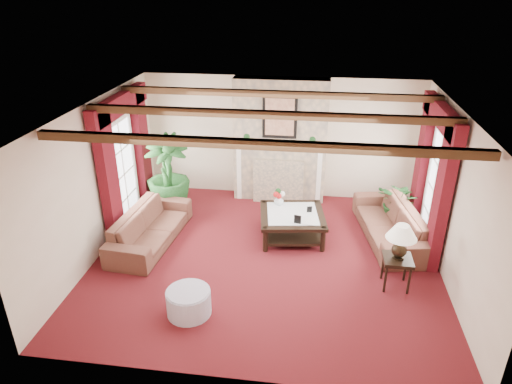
# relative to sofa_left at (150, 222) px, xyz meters

# --- Properties ---
(floor) EXTENTS (6.00, 6.00, 0.00)m
(floor) POSITION_rel_sofa_left_xyz_m (2.22, -0.28, -0.43)
(floor) COLOR #430B13
(floor) RESTS_ON ground
(ceiling) EXTENTS (6.00, 6.00, 0.00)m
(ceiling) POSITION_rel_sofa_left_xyz_m (2.22, -0.28, 2.27)
(ceiling) COLOR white
(ceiling) RESTS_ON floor
(back_wall) EXTENTS (6.00, 0.02, 2.70)m
(back_wall) POSITION_rel_sofa_left_xyz_m (2.22, 2.47, 0.92)
(back_wall) COLOR beige
(back_wall) RESTS_ON ground
(left_wall) EXTENTS (0.02, 5.50, 2.70)m
(left_wall) POSITION_rel_sofa_left_xyz_m (-0.78, -0.28, 0.92)
(left_wall) COLOR beige
(left_wall) RESTS_ON ground
(right_wall) EXTENTS (0.02, 5.50, 2.70)m
(right_wall) POSITION_rel_sofa_left_xyz_m (5.22, -0.28, 0.92)
(right_wall) COLOR beige
(right_wall) RESTS_ON ground
(ceiling_beams) EXTENTS (6.00, 3.00, 0.12)m
(ceiling_beams) POSITION_rel_sofa_left_xyz_m (2.22, -0.28, 2.21)
(ceiling_beams) COLOR #3A2312
(ceiling_beams) RESTS_ON ceiling
(fireplace) EXTENTS (2.00, 0.52, 2.70)m
(fireplace) POSITION_rel_sofa_left_xyz_m (2.22, 2.27, 2.27)
(fireplace) COLOR tan
(fireplace) RESTS_ON ground
(french_door_left) EXTENTS (0.10, 1.10, 2.16)m
(french_door_left) POSITION_rel_sofa_left_xyz_m (-0.75, 0.72, 1.70)
(french_door_left) COLOR white
(french_door_left) RESTS_ON ground
(french_door_right) EXTENTS (0.10, 1.10, 2.16)m
(french_door_right) POSITION_rel_sofa_left_xyz_m (5.19, 0.72, 1.70)
(french_door_right) COLOR white
(french_door_right) RESTS_ON ground
(curtains_left) EXTENTS (0.20, 2.40, 2.55)m
(curtains_left) POSITION_rel_sofa_left_xyz_m (-0.64, 0.72, 2.12)
(curtains_left) COLOR #430810
(curtains_left) RESTS_ON ground
(curtains_right) EXTENTS (0.20, 2.40, 2.55)m
(curtains_right) POSITION_rel_sofa_left_xyz_m (5.08, 0.72, 2.12)
(curtains_right) COLOR #430810
(curtains_right) RESTS_ON ground
(sofa_left) EXTENTS (2.30, 1.03, 0.86)m
(sofa_left) POSITION_rel_sofa_left_xyz_m (0.00, 0.00, 0.00)
(sofa_left) COLOR #340E14
(sofa_left) RESTS_ON ground
(sofa_right) EXTENTS (2.49, 1.42, 0.89)m
(sofa_right) POSITION_rel_sofa_left_xyz_m (4.48, 0.74, 0.02)
(sofa_right) COLOR #340E14
(sofa_right) RESTS_ON ground
(potted_palm) EXTENTS (1.62, 2.03, 0.92)m
(potted_palm) POSITION_rel_sofa_left_xyz_m (-0.07, 1.40, 0.03)
(potted_palm) COLOR black
(potted_palm) RESTS_ON ground
(small_plant) EXTENTS (1.74, 1.74, 0.72)m
(small_plant) POSITION_rel_sofa_left_xyz_m (4.74, 1.39, -0.07)
(small_plant) COLOR black
(small_plant) RESTS_ON ground
(coffee_table) EXTENTS (1.36, 1.36, 0.49)m
(coffee_table) POSITION_rel_sofa_left_xyz_m (2.63, 0.56, -0.18)
(coffee_table) COLOR black
(coffee_table) RESTS_ON ground
(side_table) EXTENTS (0.58, 0.58, 0.54)m
(side_table) POSITION_rel_sofa_left_xyz_m (4.39, -0.79, -0.16)
(side_table) COLOR black
(side_table) RESTS_ON ground
(ottoman) EXTENTS (0.66, 0.66, 0.39)m
(ottoman) POSITION_rel_sofa_left_xyz_m (1.25, -1.89, -0.23)
(ottoman) COLOR gray
(ottoman) RESTS_ON ground
(table_lamp) EXTENTS (0.48, 0.48, 0.61)m
(table_lamp) POSITION_rel_sofa_left_xyz_m (4.39, -0.79, 0.41)
(table_lamp) COLOR black
(table_lamp) RESTS_ON side_table
(flower_vase) EXTENTS (0.29, 0.30, 0.19)m
(flower_vase) POSITION_rel_sofa_left_xyz_m (2.34, 0.91, 0.16)
(flower_vase) COLOR silver
(flower_vase) RESTS_ON coffee_table
(book) EXTENTS (0.21, 0.08, 0.28)m
(book) POSITION_rel_sofa_left_xyz_m (2.86, 0.29, 0.21)
(book) COLOR black
(book) RESTS_ON coffee_table
(photo_frame_a) EXTENTS (0.13, 0.05, 0.17)m
(photo_frame_a) POSITION_rel_sofa_left_xyz_m (2.74, 0.18, 0.15)
(photo_frame_a) COLOR black
(photo_frame_a) RESTS_ON coffee_table
(photo_frame_b) EXTENTS (0.10, 0.04, 0.13)m
(photo_frame_b) POSITION_rel_sofa_left_xyz_m (2.95, 0.65, 0.13)
(photo_frame_b) COLOR black
(photo_frame_b) RESTS_ON coffee_table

